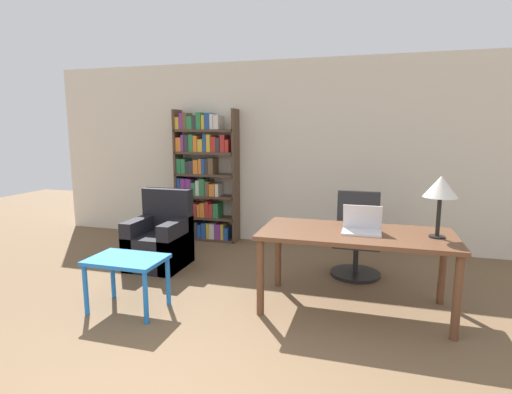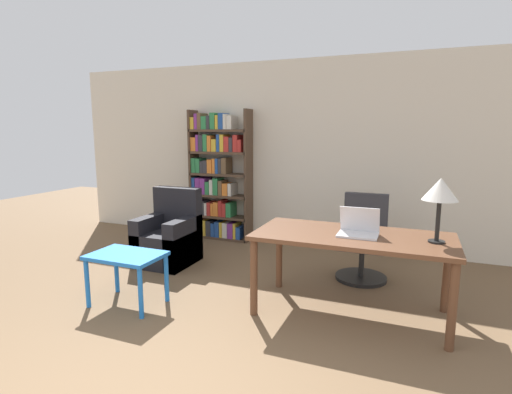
{
  "view_description": "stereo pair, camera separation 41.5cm",
  "coord_description": "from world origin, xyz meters",
  "px_view_note": "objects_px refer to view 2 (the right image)",
  "views": [
    {
      "loc": [
        1.06,
        -1.3,
        1.7
      ],
      "look_at": [
        -0.07,
        2.63,
        1.01
      ],
      "focal_mm": 28.0,
      "sensor_mm": 36.0,
      "label": 1
    },
    {
      "loc": [
        1.46,
        -1.17,
        1.7
      ],
      "look_at": [
        -0.07,
        2.63,
        1.01
      ],
      "focal_mm": 28.0,
      "sensor_mm": 36.0,
      "label": 2
    }
  ],
  "objects_px": {
    "desk": "(352,244)",
    "armchair": "(169,239)",
    "office_chair": "(363,241)",
    "side_table_blue": "(126,262)",
    "bookshelf": "(217,178)",
    "laptop": "(358,229)",
    "table_lamp": "(440,191)"
  },
  "relations": [
    {
      "from": "side_table_blue",
      "to": "table_lamp",
      "type": "bearing_deg",
      "value": 12.66
    },
    {
      "from": "table_lamp",
      "to": "armchair",
      "type": "height_order",
      "value": "table_lamp"
    },
    {
      "from": "table_lamp",
      "to": "armchair",
      "type": "relative_size",
      "value": 0.58
    },
    {
      "from": "office_chair",
      "to": "armchair",
      "type": "xyz_separation_m",
      "value": [
        -2.39,
        -0.4,
        -0.12
      ]
    },
    {
      "from": "table_lamp",
      "to": "armchair",
      "type": "distance_m",
      "value": 3.28
    },
    {
      "from": "laptop",
      "to": "side_table_blue",
      "type": "relative_size",
      "value": 0.5
    },
    {
      "from": "side_table_blue",
      "to": "armchair",
      "type": "height_order",
      "value": "armchair"
    },
    {
      "from": "side_table_blue",
      "to": "bookshelf",
      "type": "bearing_deg",
      "value": 97.17
    },
    {
      "from": "table_lamp",
      "to": "armchair",
      "type": "bearing_deg",
      "value": 169.09
    },
    {
      "from": "office_chair",
      "to": "table_lamp",
      "type": "bearing_deg",
      "value": -54.32
    },
    {
      "from": "laptop",
      "to": "office_chair",
      "type": "height_order",
      "value": "laptop"
    },
    {
      "from": "desk",
      "to": "office_chair",
      "type": "xyz_separation_m",
      "value": [
        -0.02,
        0.99,
        -0.24
      ]
    },
    {
      "from": "office_chair",
      "to": "bookshelf",
      "type": "distance_m",
      "value": 2.59
    },
    {
      "from": "table_lamp",
      "to": "armchair",
      "type": "xyz_separation_m",
      "value": [
        -3.1,
        0.6,
        -0.89
      ]
    },
    {
      "from": "desk",
      "to": "side_table_blue",
      "type": "height_order",
      "value": "desk"
    },
    {
      "from": "laptop",
      "to": "armchair",
      "type": "distance_m",
      "value": 2.58
    },
    {
      "from": "desk",
      "to": "armchair",
      "type": "height_order",
      "value": "armchair"
    },
    {
      "from": "armchair",
      "to": "bookshelf",
      "type": "height_order",
      "value": "bookshelf"
    },
    {
      "from": "table_lamp",
      "to": "office_chair",
      "type": "bearing_deg",
      "value": 125.68
    },
    {
      "from": "laptop",
      "to": "armchair",
      "type": "bearing_deg",
      "value": 166.14
    },
    {
      "from": "bookshelf",
      "to": "side_table_blue",
      "type": "bearing_deg",
      "value": -82.83
    },
    {
      "from": "table_lamp",
      "to": "bookshelf",
      "type": "xyz_separation_m",
      "value": [
        -3.08,
        1.91,
        -0.24
      ]
    },
    {
      "from": "office_chair",
      "to": "side_table_blue",
      "type": "xyz_separation_m",
      "value": [
        -2.04,
        -1.61,
        0.01
      ]
    },
    {
      "from": "laptop",
      "to": "armchair",
      "type": "relative_size",
      "value": 0.37
    },
    {
      "from": "laptop",
      "to": "bookshelf",
      "type": "distance_m",
      "value": 3.1
    },
    {
      "from": "table_lamp",
      "to": "side_table_blue",
      "type": "bearing_deg",
      "value": -167.34
    },
    {
      "from": "desk",
      "to": "side_table_blue",
      "type": "xyz_separation_m",
      "value": [
        -2.06,
        -0.62,
        -0.23
      ]
    },
    {
      "from": "table_lamp",
      "to": "desk",
      "type": "bearing_deg",
      "value": -179.89
    },
    {
      "from": "laptop",
      "to": "bookshelf",
      "type": "relative_size",
      "value": 0.18
    },
    {
      "from": "desk",
      "to": "table_lamp",
      "type": "height_order",
      "value": "table_lamp"
    },
    {
      "from": "office_chair",
      "to": "side_table_blue",
      "type": "bearing_deg",
      "value": -141.73
    },
    {
      "from": "office_chair",
      "to": "bookshelf",
      "type": "bearing_deg",
      "value": 158.76
    }
  ]
}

